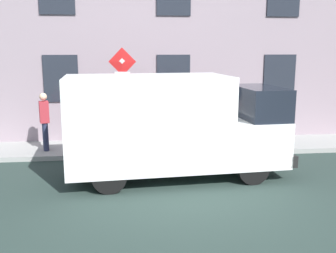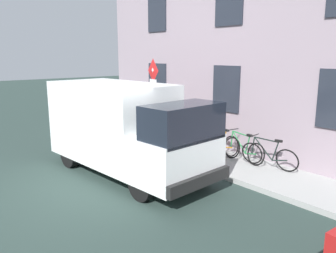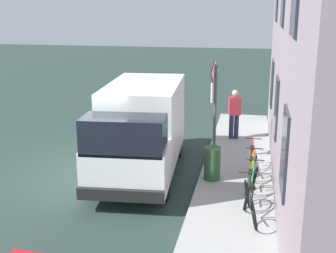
# 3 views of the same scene
# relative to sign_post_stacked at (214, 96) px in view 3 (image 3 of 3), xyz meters

# --- Properties ---
(ground_plane) EXTENTS (80.00, 80.00, 0.00)m
(ground_plane) POSITION_rel_sign_post_stacked_xyz_m (-3.16, -1.66, -2.09)
(ground_plane) COLOR #273733
(sidewalk_slab) EXTENTS (1.94, 15.23, 0.14)m
(sidewalk_slab) POSITION_rel_sign_post_stacked_xyz_m (0.76, -1.66, -2.02)
(sidewalk_slab) COLOR #9C9E9B
(sidewalk_slab) RESTS_ON ground_plane
(building_facade) EXTENTS (0.75, 13.23, 6.83)m
(building_facade) POSITION_rel_sign_post_stacked_xyz_m (2.08, -1.66, 1.33)
(building_facade) COLOR gray
(building_facade) RESTS_ON ground_plane
(sign_post_stacked) EXTENTS (0.19, 0.55, 2.90)m
(sign_post_stacked) POSITION_rel_sign_post_stacked_xyz_m (0.00, 0.00, 0.00)
(sign_post_stacked) COLOR #474C47
(sign_post_stacked) RESTS_ON sidewalk_slab
(delivery_van) EXTENTS (2.38, 5.46, 2.50)m
(delivery_van) POSITION_rel_sign_post_stacked_xyz_m (-1.92, -1.18, -0.76)
(delivery_van) COLOR white
(delivery_van) RESTS_ON ground_plane
(bicycle_black) EXTENTS (0.49, 1.71, 0.89)m
(bicycle_black) POSITION_rel_sign_post_stacked_xyz_m (1.18, -3.75, -1.58)
(bicycle_black) COLOR black
(bicycle_black) RESTS_ON sidewalk_slab
(bicycle_green) EXTENTS (0.48, 1.71, 0.89)m
(bicycle_green) POSITION_rel_sign_post_stacked_xyz_m (1.18, -2.84, -1.58)
(bicycle_green) COLOR black
(bicycle_green) RESTS_ON sidewalk_slab
(bicycle_orange) EXTENTS (0.46, 1.72, 0.89)m
(bicycle_orange) POSITION_rel_sign_post_stacked_xyz_m (1.18, -1.94, -1.58)
(bicycle_orange) COLOR black
(bicycle_orange) RESTS_ON sidewalk_slab
(bicycle_red) EXTENTS (0.46, 1.71, 0.89)m
(bicycle_red) POSITION_rel_sign_post_stacked_xyz_m (1.18, -1.03, -1.58)
(bicycle_red) COLOR black
(bicycle_red) RESTS_ON sidewalk_slab
(pedestrian) EXTENTS (0.45, 0.35, 1.72)m
(pedestrian) POSITION_rel_sign_post_stacked_xyz_m (0.51, 2.33, -1.02)
(pedestrian) COLOR #262B47
(pedestrian) RESTS_ON sidewalk_slab
(litter_bin) EXTENTS (0.44, 0.44, 0.90)m
(litter_bin) POSITION_rel_sign_post_stacked_xyz_m (0.14, -1.65, -1.50)
(litter_bin) COLOR #2D5133
(litter_bin) RESTS_ON sidewalk_slab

